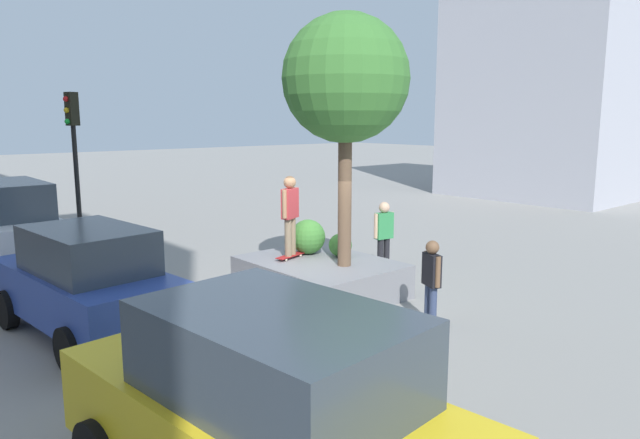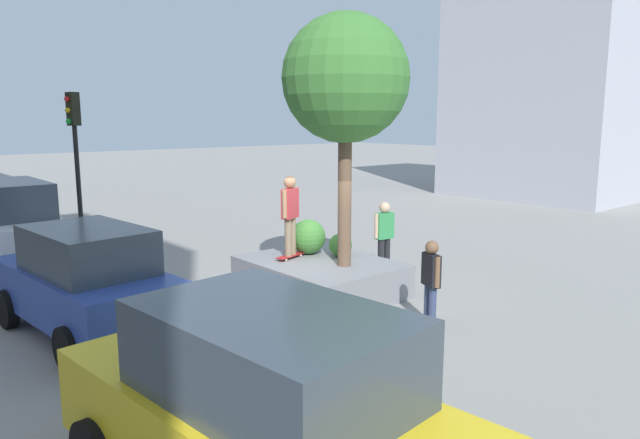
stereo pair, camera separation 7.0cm
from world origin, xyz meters
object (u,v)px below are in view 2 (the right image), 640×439
Objects in this scene: skateboarder at (290,210)px; taxi_cab at (261,411)px; planter_ledge at (320,277)px; skateboard at (290,256)px; police_car at (5,225)px; plaza_tree at (345,80)px; pedestrian_crossing at (431,277)px; bystander_watching at (384,231)px; traffic_light_corner at (76,147)px; sedan_parked at (86,281)px.

skateboarder is 0.38× the size of taxi_cab.
planter_ledge is at bearing -45.08° from taxi_cab.
police_car is (6.11, 4.28, 0.35)m from skateboard.
planter_ledge is 4.19m from plaza_tree.
pedestrian_crossing is at bearing -170.61° from skateboarder.
bystander_watching reaches higher than skateboard.
plaza_tree is at bearing -49.57° from taxi_cab.
plaza_tree is 1.10× the size of taxi_cab.
traffic_light_corner is 2.54× the size of bystander_watching.
taxi_cab reaches higher than planter_ledge.
traffic_light_corner reaches higher than pedestrian_crossing.
taxi_cab is (-5.65, 4.73, 0.27)m from skateboard.
taxi_cab is at bearing 112.87° from pedestrian_crossing.
bystander_watching is at bearing -138.71° from traffic_light_corner.
sedan_parked reaches higher than pedestrian_crossing.
skateboarder is at bearing 20.91° from plaza_tree.
sedan_parked is at bearing 80.64° from planter_ledge.
pedestrian_crossing is (-2.19, -0.10, -3.58)m from plaza_tree.
skateboard is 3.47m from pedestrian_crossing.
skateboarder is at bearing 9.39° from pedestrian_crossing.
police_car is (7.33, 4.74, -3.37)m from plaza_tree.
skateboarder reaches higher than police_car.
pedestrian_crossing reaches higher than planter_ledge.
traffic_light_corner reaches higher than taxi_cab.
police_car is at bearing 32.91° from plaza_tree.
traffic_light_corner reaches higher than sedan_parked.
plaza_tree is at bearing 113.83° from bystander_watching.
skateboarder reaches higher than skateboard.
sedan_parked is at bearing 162.17° from traffic_light_corner.
plaza_tree is 3.00m from skateboarder.
plaza_tree reaches higher than bystander_watching.
taxi_cab is (-5.08, 5.09, 0.69)m from planter_ledge.
planter_ledge is 7.22m from taxi_cab.
planter_ledge is 0.73× the size of traffic_light_corner.
skateboarder is at bearing -92.59° from sedan_parked.
pedestrian_crossing is at bearing -161.54° from traffic_light_corner.
plaza_tree is 7.80m from traffic_light_corner.
plaza_tree reaches higher than taxi_cab.
sedan_parked is (5.85, -0.40, -0.08)m from taxi_cab.
skateboarder is 6.46m from traffic_light_corner.
sedan_parked is (0.77, 4.69, 0.62)m from planter_ledge.
skateboarder is 1.10× the size of pedestrian_crossing.
planter_ledge is 2.53m from bystander_watching.
police_car is at bearing -0.52° from sedan_parked.
skateboarder is 4.41m from sedan_parked.
taxi_cab reaches higher than sedan_parked.
police_car reaches higher than skateboard.
police_car is at bearing 48.18° from bystander_watching.
skateboard reaches higher than planter_ledge.
taxi_cab reaches higher than skateboard.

